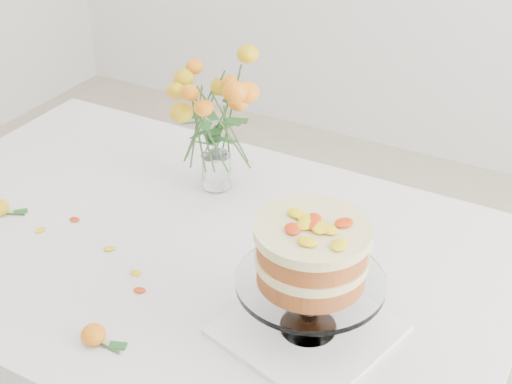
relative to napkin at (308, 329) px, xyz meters
The scene contains 11 objects.
table 0.39m from the napkin, 161.34° to the left, with size 1.43×0.93×0.76m.
napkin is the anchor object (origin of this frame).
cake_stand 0.17m from the napkin, ahead, with size 0.27×0.27×0.24m.
rose_vase 0.58m from the napkin, 139.51° to the left, with size 0.27×0.27×0.36m.
loose_rose_far 0.39m from the napkin, 147.01° to the right, with size 0.08×0.05×0.04m.
stray_petal_a 0.48m from the napkin, behind, with size 0.03×0.02×0.00m, color yellow.
stray_petal_b 0.38m from the napkin, behind, with size 0.03×0.02×0.00m, color yellow.
stray_petal_c 0.35m from the napkin, behind, with size 0.03×0.02×0.00m, color yellow.
stray_petal_d 0.63m from the napkin, behind, with size 0.03×0.02×0.00m, color yellow.
stray_petal_e 0.66m from the napkin, behind, with size 0.03×0.02×0.00m, color yellow.
stray_petal_f 0.08m from the napkin, 145.86° to the left, with size 0.03×0.02×0.00m, color yellow.
Camera 1 is at (0.75, -1.03, 1.68)m, focal length 50.00 mm.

